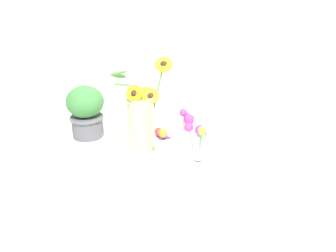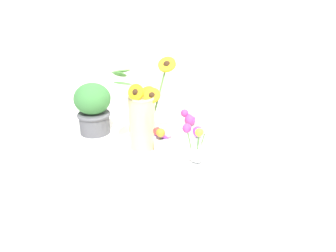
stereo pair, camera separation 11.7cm
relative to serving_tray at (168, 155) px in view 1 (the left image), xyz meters
name	(u,v)px [view 1 (the left image)]	position (x,y,z in m)	size (l,w,h in m)	color
ground_plane	(164,171)	(0.02, -0.10, -0.01)	(6.00, 6.00, 0.00)	silver
serving_tray	(168,155)	(0.00, 0.00, 0.00)	(0.49, 0.49, 0.02)	white
mason_jar_sunflowers	(140,117)	(-0.11, 0.00, 0.14)	(0.20, 0.24, 0.33)	#D1B77A
vase_small_center	(164,142)	(0.00, -0.04, 0.08)	(0.08, 0.08, 0.13)	white
vase_bulb_right	(199,144)	(0.12, -0.02, 0.08)	(0.09, 0.07, 0.14)	white
vase_small_back	(191,130)	(0.06, 0.09, 0.08)	(0.08, 0.09, 0.16)	white
potted_plant	(86,110)	(-0.38, 0.05, 0.11)	(0.15, 0.15, 0.22)	#4C4C51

